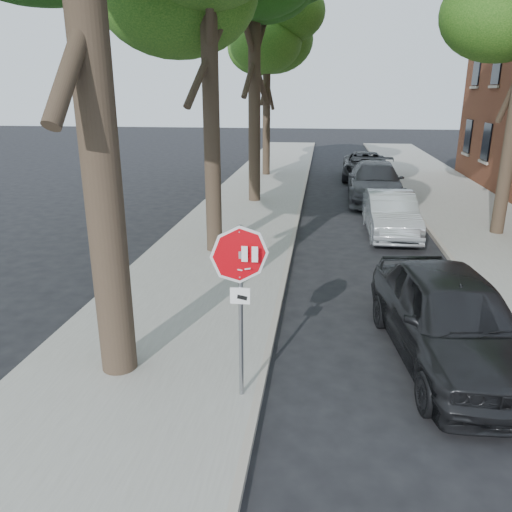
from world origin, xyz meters
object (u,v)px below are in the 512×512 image
(stop_sign, at_px, (240,280))
(car_a, at_px, (451,318))
(car_b, at_px, (391,214))
(car_d, at_px, (365,166))
(tree_far, at_px, (267,34))
(car_c, at_px, (375,182))

(stop_sign, bearing_deg, car_a, 26.85)
(car_b, relative_size, car_d, 0.83)
(car_a, height_order, car_d, car_a)
(car_a, relative_size, car_d, 0.94)
(tree_far, xyz_separation_m, car_b, (5.32, -11.39, -6.53))
(tree_far, height_order, car_b, tree_far)
(car_d, bearing_deg, car_b, -87.34)
(car_b, height_order, car_c, car_c)
(tree_far, relative_size, car_b, 2.24)
(car_a, bearing_deg, car_c, 82.69)
(stop_sign, height_order, car_d, stop_sign)
(stop_sign, xyz_separation_m, car_d, (3.30, 20.73, -1.25))
(car_b, bearing_deg, car_d, 89.19)
(tree_far, relative_size, car_a, 1.97)
(stop_sign, bearing_deg, car_b, 71.29)
(tree_far, bearing_deg, car_b, -64.96)
(car_d, bearing_deg, tree_far, 178.26)
(stop_sign, relative_size, car_a, 0.55)
(car_b, bearing_deg, car_c, 89.19)
(stop_sign, distance_m, car_a, 3.87)
(car_a, relative_size, car_b, 1.14)
(car_d, bearing_deg, car_c, -87.34)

